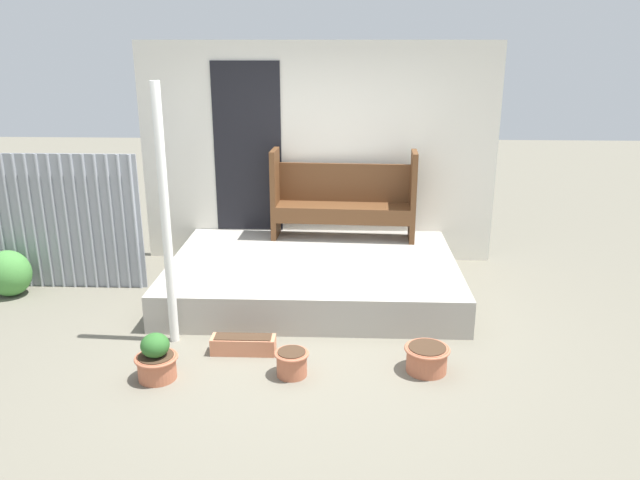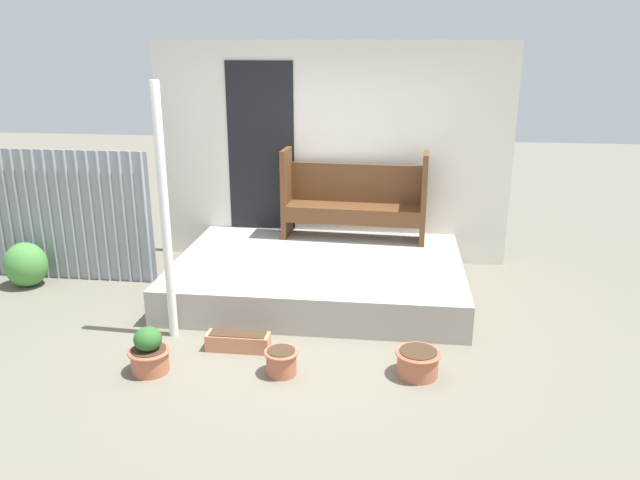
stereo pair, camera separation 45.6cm
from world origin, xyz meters
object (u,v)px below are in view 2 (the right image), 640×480
Objects in this scene: bench at (354,196)px; flower_pot_middle at (281,361)px; flower_pot_right at (418,362)px; support_post at (165,215)px; planter_box_rect at (238,342)px; flower_pot_left at (149,353)px; shrub_by_fence at (26,265)px.

bench is 2.73m from flower_pot_middle.
flower_pot_right is at bearing 5.79° from flower_pot_middle.
support_post is 4.11× the size of planter_box_rect.
flower_pot_right is at bearing -9.13° from planter_box_rect.
planter_box_rect is at bearing 170.87° from flower_pot_right.
planter_box_rect is at bearing 36.07° from flower_pot_left.
shrub_by_fence is (-2.68, 1.18, 0.17)m from planter_box_rect.
shrub_by_fence reaches higher than planter_box_rect.
bench reaches higher than shrub_by_fence.
support_post is 4.62× the size of shrub_by_fence.
flower_pot_middle is 0.57× the size of shrub_by_fence.
flower_pot_right is (2.18, 0.21, -0.05)m from flower_pot_left.
shrub_by_fence is (-3.13, 1.54, 0.13)m from flower_pot_middle.
flower_pot_left reaches higher than flower_pot_right.
flower_pot_left reaches higher than planter_box_rect.
bench is at bearing 61.23° from flower_pot_left.
bench reaches higher than flower_pot_left.
flower_pot_middle is (1.11, -0.57, -1.03)m from support_post.
bench is at bearing 53.16° from support_post.
planter_box_rect is at bearing -23.83° from shrub_by_fence.
flower_pot_left is at bearing -86.82° from support_post.
bench is at bearing 81.25° from flower_pot_middle.
planter_box_rect is 2.93m from shrub_by_fence.
flower_pot_right is (1.10, 0.11, 0.00)m from flower_pot_middle.
flower_pot_right reaches higher than planter_box_rect.
planter_box_rect is at bearing -108.19° from bench.
support_post reaches higher than flower_pot_middle.
bench is at bearing 16.55° from shrub_by_fence.
flower_pot_middle is 3.49m from shrub_by_fence.
support_post is 6.10× the size of flower_pot_right.
support_post is 8.04× the size of flower_pot_middle.
flower_pot_middle is at bearing -26.25° from shrub_by_fence.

